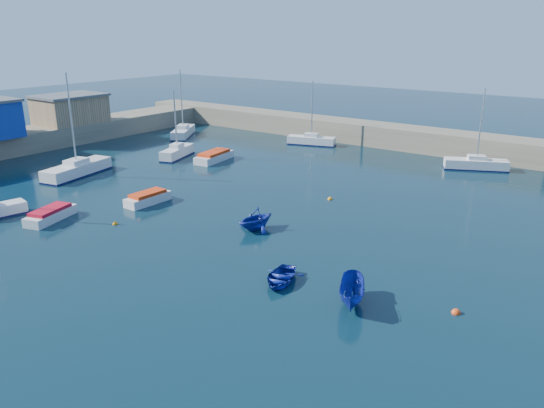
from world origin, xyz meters
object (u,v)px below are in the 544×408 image
Objects in this scene: sailboat_2 at (77,169)px; sailboat_6 at (476,164)px; motorboat_1 at (148,198)px; sailboat_5 at (311,140)px; sailboat_3 at (177,152)px; motorboat_0 at (51,214)px; brick_shed_a at (70,110)px; dinghy_right at (352,293)px; dinghy_center at (280,277)px; dinghy_left at (256,219)px; sailboat_4 at (183,132)px; motorboat_2 at (214,156)px.

sailboat_2 is 41.45m from sailboat_6.
sailboat_2 is 2.46× the size of motorboat_1.
sailboat_3 is at bearing 132.51° from sailboat_5.
motorboat_1 is at bearing 51.14° from motorboat_0.
dinghy_right is at bearing -18.67° from brick_shed_a.
dinghy_center is 1.01× the size of dinghy_left.
sailboat_4 is 15.35m from motorboat_2.
sailboat_6 reaches higher than sailboat_3.
brick_shed_a reaches higher than dinghy_center.
sailboat_5 is 2.51× the size of dinghy_center.
sailboat_3 is 17.52m from sailboat_5.
motorboat_1 is (2.91, 7.29, 0.02)m from motorboat_0.
sailboat_5 is 20.77m from sailboat_6.
dinghy_left is at bearing -69.14° from sailboat_4.
dinghy_right is at bearing 160.32° from sailboat_6.
sailboat_6 reaches higher than motorboat_0.
sailboat_5 reaches higher than brick_shed_a.
motorboat_1 reaches higher than dinghy_center.
sailboat_6 is 34.17m from motorboat_1.
brick_shed_a is 53.69m from dinghy_right.
brick_shed_a reaches higher than dinghy_left.
motorboat_2 is at bearing 150.76° from dinghy_left.
dinghy_right is at bearing -162.20° from sailboat_5.
sailboat_4 is 37.36m from dinghy_left.
dinghy_center is (36.61, -28.17, -0.31)m from sailboat_4.
dinghy_center is (28.12, -18.85, -0.32)m from sailboat_3.
sailboat_6 is (47.51, 16.38, -3.50)m from brick_shed_a.
sailboat_4 is 29.57m from motorboat_1.
sailboat_6 reaches higher than brick_shed_a.
sailboat_3 is at bearing 65.90° from sailboat_2.
sailboat_4 is 2.84× the size of dinghy_left.
brick_shed_a is at bearing 83.80° from sailboat_6.
dinghy_center is at bearing -70.32° from sailboat_4.
motorboat_0 is (-1.28, -35.91, -0.13)m from sailboat_5.
dinghy_right is (32.76, -18.66, 0.05)m from sailboat_3.
dinghy_right is at bearing -14.02° from dinghy_center.
sailboat_2 is 2.20× the size of motorboat_0.
sailboat_3 is 22.03m from motorboat_0.
motorboat_0 is at bearing -140.33° from dinghy_left.
sailboat_2 reaches higher than dinghy_left.
dinghy_right is at bearing -17.03° from dinghy_left.
dinghy_center is at bearing -20.60° from brick_shed_a.
motorboat_1 is at bearing -70.37° from sailboat_3.
dinghy_left is at bearing 12.12° from motorboat_0.
sailboat_4 is at bearing 126.08° from dinghy_center.
sailboat_3 is 2.37× the size of dinghy_center.
dinghy_center is at bearing 157.12° from dinghy_right.
sailboat_3 is 1.64× the size of motorboat_0.
motorboat_1 is 15.82m from motorboat_2.
sailboat_4 is 1.07× the size of sailboat_6.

